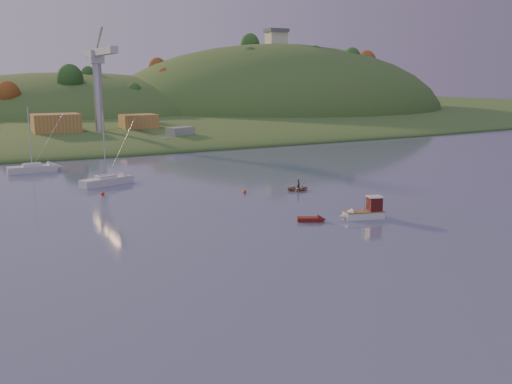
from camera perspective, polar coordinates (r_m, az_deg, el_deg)
name	(u,v)px	position (r m, az deg, el deg)	size (l,w,h in m)	color
ground	(478,322)	(41.62, 21.31, -12.00)	(500.00, 500.00, 0.00)	#3C4363
far_shore	(37,116)	(256.79, -21.09, 7.06)	(620.00, 220.00, 1.50)	#2D5421
shore_slope	(63,129)	(192.54, -18.77, 6.02)	(640.00, 150.00, 7.00)	#2D5421
hill_center	(70,119)	(238.43, -18.12, 6.98)	(140.00, 120.00, 36.00)	#2D5421
hill_right	(276,114)	(252.95, 1.99, 7.76)	(150.00, 130.00, 60.00)	#2D5421
hilltop_house	(276,36)	(253.05, 2.04, 15.33)	(9.00, 7.00, 6.45)	beige
hillside_trees	(53,124)	(212.26, -19.64, 6.41)	(280.00, 50.00, 32.00)	#1A491B
wharf	(111,136)	(151.32, -14.32, 5.43)	(42.00, 16.00, 2.40)	slate
shed_west	(56,124)	(149.57, -19.36, 6.46)	(11.00, 8.00, 4.80)	#A46E36
shed_east	(139,122)	(154.99, -11.66, 6.87)	(9.00, 7.00, 4.00)	#A46E36
dock_crane	(99,72)	(146.42, -15.46, 11.45)	(3.20, 28.00, 20.30)	#B7B7BC
fishing_boat	(361,212)	(66.66, 10.47, -2.00)	(5.60, 2.94, 3.42)	silver
sailboat_near	(106,180)	(89.20, -14.76, 1.16)	(8.22, 4.81, 10.94)	silver
sailboat_far	(32,168)	(105.07, -21.48, 2.25)	(8.12, 2.79, 11.11)	silver
canoe	(299,188)	(82.20, 4.28, 0.38)	(2.28, 3.20, 0.66)	#9C7556
paddler	(299,186)	(82.13, 4.28, 0.63)	(0.50, 0.33, 1.38)	black
red_tender	(315,219)	(64.79, 5.94, -2.74)	(3.41, 2.49, 1.11)	#5E150D
work_vessel	(180,138)	(141.86, -7.56, 5.40)	(16.64, 11.14, 4.03)	slate
buoy_1	(245,192)	(80.01, -1.14, 0.05)	(0.50, 0.50, 0.50)	#F1330C
buoy_3	(103,193)	(81.53, -15.08, -0.13)	(0.50, 0.50, 0.50)	#F1330C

